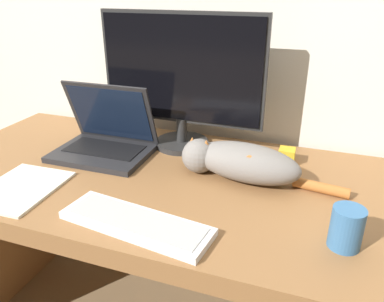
% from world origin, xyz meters
% --- Properties ---
extents(desk, '(1.71, 0.77, 0.75)m').
position_xyz_m(desk, '(0.00, 0.38, 0.61)').
color(desk, olive).
rests_on(desk, ground_plane).
extents(monitor, '(0.60, 0.20, 0.49)m').
position_xyz_m(monitor, '(-0.07, 0.63, 1.01)').
color(monitor, '#282828').
rests_on(monitor, desk).
extents(laptop, '(0.34, 0.25, 0.25)m').
position_xyz_m(laptop, '(-0.31, 0.47, 0.80)').
color(laptop, '#232326').
rests_on(laptop, desk).
extents(external_keyboard, '(0.42, 0.18, 0.02)m').
position_xyz_m(external_keyboard, '(0.01, 0.10, 0.76)').
color(external_keyboard, white).
rests_on(external_keyboard, desk).
extents(cat, '(0.52, 0.20, 0.12)m').
position_xyz_m(cat, '(0.20, 0.45, 0.81)').
color(cat, gray).
rests_on(cat, desk).
extents(coffee_mug, '(0.08, 0.08, 0.10)m').
position_xyz_m(coffee_mug, '(0.51, 0.20, 0.80)').
color(coffee_mug, teal).
rests_on(coffee_mug, desk).
extents(paper_notepad, '(0.22, 0.27, 0.01)m').
position_xyz_m(paper_notepad, '(-0.41, 0.15, 0.76)').
color(paper_notepad, white).
rests_on(paper_notepad, desk).
extents(small_toy, '(0.05, 0.05, 0.05)m').
position_xyz_m(small_toy, '(0.33, 0.61, 0.78)').
color(small_toy, gold).
rests_on(small_toy, desk).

